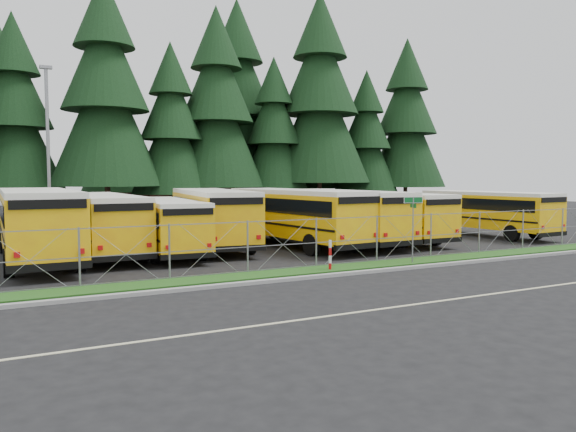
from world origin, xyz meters
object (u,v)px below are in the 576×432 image
at_px(light_standard, 48,145).
at_px(bus_4, 293,218).
at_px(bus_2, 165,227).
at_px(bus_3, 211,219).
at_px(bus_5, 340,217).
at_px(bus_east, 482,214).
at_px(bus_1, 101,225).
at_px(bus_6, 385,217).
at_px(bus_0, 37,226).
at_px(striped_bollard, 330,255).
at_px(street_sign, 413,215).

bearing_deg(light_standard, bus_4, -44.31).
relative_size(bus_2, bus_3, 0.87).
bearing_deg(bus_5, bus_east, -4.43).
distance_m(bus_2, light_standard, 11.79).
relative_size(bus_3, light_standard, 1.12).
height_order(bus_1, bus_6, bus_1).
distance_m(bus_0, bus_6, 18.02).
bearing_deg(bus_1, bus_5, -6.72).
distance_m(striped_bollard, light_standard, 20.38).
bearing_deg(light_standard, bus_5, -37.75).
bearing_deg(bus_3, bus_1, -166.72).
distance_m(bus_1, bus_3, 5.56).
distance_m(bus_0, street_sign, 15.87).
xyz_separation_m(bus_6, bus_east, (7.05, -0.58, -0.01)).
distance_m(bus_2, striped_bollard, 8.84).
distance_m(bus_4, striped_bollard, 7.68).
relative_size(bus_3, bus_east, 1.09).
xyz_separation_m(bus_6, striped_bollard, (-8.13, -7.24, -0.77)).
bearing_deg(bus_6, striped_bollard, -137.13).
height_order(bus_0, light_standard, light_standard).
distance_m(bus_2, bus_3, 3.13).
relative_size(bus_3, bus_5, 1.02).
bearing_deg(bus_4, striped_bollard, -113.20).
bearing_deg(bus_4, light_standard, 129.69).
distance_m(bus_3, bus_6, 9.90).
bearing_deg(bus_east, bus_5, 173.88).
bearing_deg(bus_6, bus_0, -179.89).
bearing_deg(bus_4, bus_east, -8.78).
xyz_separation_m(bus_3, bus_4, (3.85, -1.78, 0.01)).
height_order(bus_2, bus_6, bus_6).
relative_size(bus_5, striped_bollard, 9.24).
bearing_deg(bus_east, bus_0, 175.11).
xyz_separation_m(bus_5, striped_bollard, (-5.13, -7.24, -0.85)).
height_order(bus_0, bus_4, bus_0).
relative_size(bus_0, bus_5, 1.07).
xyz_separation_m(bus_2, bus_east, (19.56, -0.99, 0.08)).
relative_size(bus_4, bus_5, 1.03).
distance_m(bus_3, street_sign, 10.75).
bearing_deg(bus_5, striped_bollard, -126.41).
xyz_separation_m(bus_6, light_standard, (-16.69, 10.60, 4.13)).
xyz_separation_m(bus_3, street_sign, (5.60, -9.16, 0.55)).
relative_size(bus_0, bus_1, 1.10).
bearing_deg(bus_2, light_standard, 115.81).
xyz_separation_m(bus_4, striped_bollard, (-2.25, -7.29, -0.89)).
relative_size(bus_east, striped_bollard, 8.68).
xyz_separation_m(bus_0, bus_3, (8.29, 1.49, -0.07)).
height_order(bus_5, bus_6, bus_5).
bearing_deg(bus_0, bus_4, -1.80).
bearing_deg(striped_bollard, light_standard, 115.63).
bearing_deg(bus_0, bus_east, -2.52).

